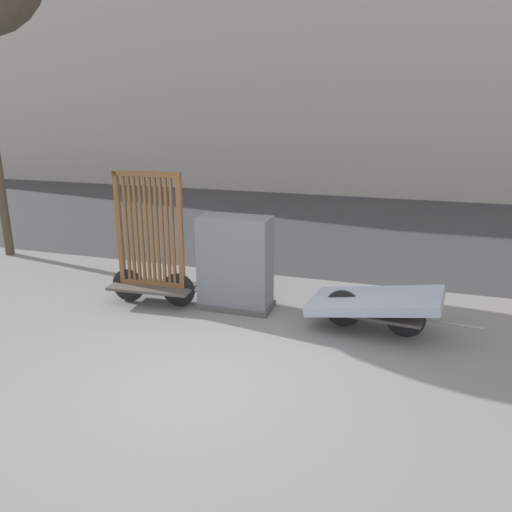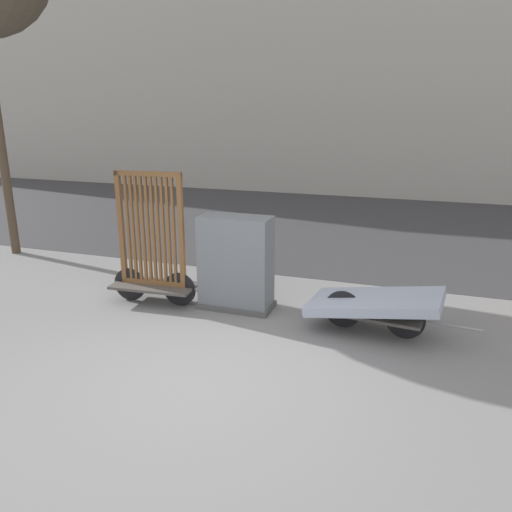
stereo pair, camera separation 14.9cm
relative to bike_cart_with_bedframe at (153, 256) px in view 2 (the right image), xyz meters
name	(u,v)px [view 2 (the right image)]	position (x,y,z in m)	size (l,w,h in m)	color
ground_plane	(203,379)	(1.62, -1.82, -0.74)	(60.00, 60.00, 0.00)	slate
road_strip	(333,224)	(1.62, 6.13, -0.73)	(56.00, 8.58, 0.01)	#38383A
bike_cart_with_bedframe	(153,256)	(0.00, 0.00, 0.00)	(1.99, 0.66, 1.99)	#4C4742
bike_cart_with_mattress	(374,304)	(3.24, 0.00, -0.34)	(2.21, 1.04, 0.63)	#4C4742
utility_cabinet	(236,266)	(1.23, 0.22, -0.09)	(1.09, 0.54, 1.38)	#4C4C4C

